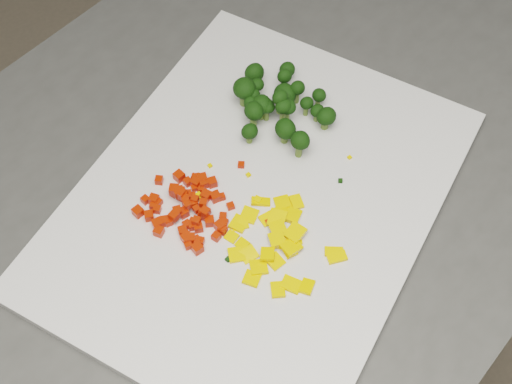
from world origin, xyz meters
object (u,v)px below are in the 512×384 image
pepper_pile (283,239)px  broccoli_pile (274,100)px  cutting_board (256,200)px  carrot_pile (185,204)px  counter_block (258,316)px

pepper_pile → broccoli_pile: bearing=58.9°
cutting_board → carrot_pile: carrot_pile is taller
cutting_board → pepper_pile: size_ratio=3.88×
cutting_board → pepper_pile: pepper_pile is taller
pepper_pile → broccoli_pile: broccoli_pile is taller
carrot_pile → broccoli_pile: (0.15, 0.05, 0.01)m
carrot_pile → broccoli_pile: bearing=20.2°
counter_block → pepper_pile: size_ratio=7.88×
carrot_pile → pepper_pile: 0.11m
cutting_board → broccoli_pile: (0.08, 0.08, 0.03)m
counter_block → cutting_board: (-0.04, -0.05, 0.46)m
counter_block → carrot_pile: bearing=-167.4°
counter_block → broccoli_pile: size_ratio=7.62×
cutting_board → pepper_pile: 0.06m
carrot_pile → counter_block: bearing=12.6°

